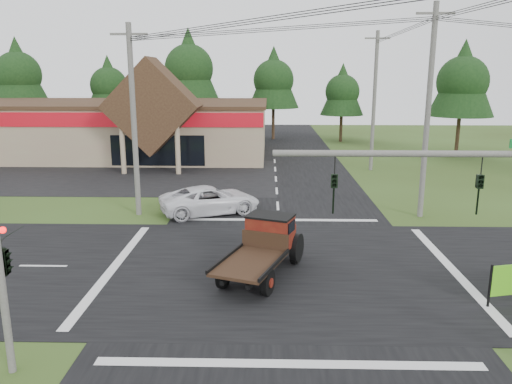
{
  "coord_description": "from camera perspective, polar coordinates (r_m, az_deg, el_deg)",
  "views": [
    {
      "loc": [
        -0.61,
        -19.35,
        7.85
      ],
      "look_at": [
        -1.19,
        4.46,
        2.2
      ],
      "focal_mm": 35.0,
      "sensor_mm": 36.0,
      "label": 1
    }
  ],
  "objects": [
    {
      "name": "tree_row_e",
      "position": [
        60.0,
        9.85,
        11.42
      ],
      "size": [
        5.04,
        5.04,
        9.09
      ],
      "color": "#332316",
      "rests_on": "ground"
    },
    {
      "name": "cvs_building",
      "position": [
        51.45,
        -15.79,
        7.19
      ],
      "size": [
        30.4,
        18.2,
        9.19
      ],
      "color": "tan",
      "rests_on": "ground"
    },
    {
      "name": "tree_row_c",
      "position": [
        61.09,
        -7.67,
        14.05
      ],
      "size": [
        7.28,
        7.28,
        13.13
      ],
      "color": "#332316",
      "rests_on": "ground"
    },
    {
      "name": "tree_side_ne",
      "position": [
        52.75,
        22.57,
        11.84
      ],
      "size": [
        6.16,
        6.16,
        11.11
      ],
      "color": "#332316",
      "rests_on": "ground"
    },
    {
      "name": "antique_flatbed_truck",
      "position": [
        19.78,
        0.55,
        -6.5
      ],
      "size": [
        3.83,
        5.82,
        2.27
      ],
      "primitive_type": null,
      "rotation": [
        0.0,
        0.0,
        -0.35
      ],
      "color": "#550E0C",
      "rests_on": "ground"
    },
    {
      "name": "road_ns",
      "position": [
        20.89,
        3.0,
        -8.72
      ],
      "size": [
        12.0,
        120.0,
        0.02
      ],
      "primitive_type": "cube",
      "color": "black",
      "rests_on": "ground"
    },
    {
      "name": "tree_row_d",
      "position": [
        61.36,
        2.02,
        12.9
      ],
      "size": [
        6.16,
        6.16,
        11.11
      ],
      "color": "#332316",
      "rests_on": "ground"
    },
    {
      "name": "tree_row_a",
      "position": [
        66.23,
        -25.56,
        12.26
      ],
      "size": [
        6.72,
        6.72,
        12.12
      ],
      "color": "#332316",
      "rests_on": "ground"
    },
    {
      "name": "ground",
      "position": [
        20.89,
        3.0,
        -8.75
      ],
      "size": [
        120.0,
        120.0,
        0.0
      ],
      "primitive_type": "plane",
      "color": "#334418",
      "rests_on": "ground"
    },
    {
      "name": "utility_pole_ne",
      "position": [
        28.74,
        19.06,
        8.72
      ],
      "size": [
        2.0,
        0.3,
        11.5
      ],
      "color": "#595651",
      "rests_on": "ground"
    },
    {
      "name": "road_ew",
      "position": [
        20.89,
        3.0,
        -8.71
      ],
      "size": [
        120.0,
        12.0,
        0.02
      ],
      "primitive_type": "cube",
      "color": "black",
      "rests_on": "ground"
    },
    {
      "name": "tree_row_b",
      "position": [
        64.35,
        -16.49,
        11.8
      ],
      "size": [
        5.6,
        5.6,
        10.1
      ],
      "color": "#332316",
      "rests_on": "ground"
    },
    {
      "name": "utility_pole_nw",
      "position": [
        28.44,
        -13.8,
        8.0
      ],
      "size": [
        2.0,
        0.3,
        10.5
      ],
      "color": "#595651",
      "rests_on": "ground"
    },
    {
      "name": "white_pickup",
      "position": [
        28.78,
        -5.26,
        -0.91
      ],
      "size": [
        6.27,
        4.67,
        1.58
      ],
      "primitive_type": "imported",
      "rotation": [
        0.0,
        0.0,
        1.98
      ],
      "color": "white",
      "rests_on": "ground"
    },
    {
      "name": "parking_apron",
      "position": [
        41.37,
        -17.52,
        1.81
      ],
      "size": [
        28.0,
        14.0,
        0.02
      ],
      "primitive_type": "cube",
      "color": "black",
      "rests_on": "ground"
    },
    {
      "name": "utility_pole_n",
      "position": [
        42.29,
        13.36,
        10.13
      ],
      "size": [
        2.0,
        0.3,
        11.2
      ],
      "color": "#595651",
      "rests_on": "ground"
    },
    {
      "name": "traffic_signal_corner",
      "position": [
        14.52,
        -27.14,
        -5.52
      ],
      "size": [
        0.53,
        2.48,
        4.4
      ],
      "color": "#595651",
      "rests_on": "ground"
    }
  ]
}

